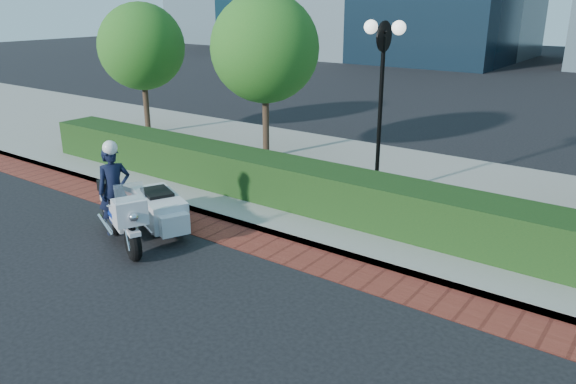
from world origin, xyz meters
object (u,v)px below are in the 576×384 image
Objects in this scene: tree_a at (141,47)px; tree_b at (265,48)px; lamppost at (382,83)px; police_motorcycle at (136,205)px.

tree_a is 5.50m from tree_b.
tree_b is at bearing 163.89° from lamppost.
tree_a is 0.94× the size of tree_b.
police_motorcycle is (-3.03, -4.95, -2.23)m from lamppost.
tree_b is at bearing 127.31° from police_motorcycle.
police_motorcycle is (1.47, -6.25, -2.70)m from tree_b.
tree_b is 6.97m from police_motorcycle.
lamppost is 0.92× the size of tree_a.
tree_b is 1.96× the size of police_motorcycle.
tree_a reaches higher than police_motorcycle.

